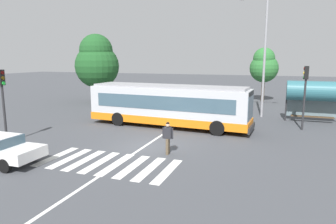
{
  "coord_description": "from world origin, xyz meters",
  "views": [
    {
      "loc": [
        6.67,
        -15.14,
        4.94
      ],
      "look_at": [
        -0.28,
        4.2,
        1.3
      ],
      "focal_mm": 32.15,
      "sensor_mm": 36.0,
      "label": 1
    }
  ],
  "objects_px": {
    "city_transit_bus": "(168,105)",
    "parked_car_white": "(176,101)",
    "traffic_light_far_corner": "(305,87)",
    "background_tree_right": "(264,66)",
    "traffic_light_near_corner": "(3,94)",
    "twin_arm_street_lamp": "(265,44)",
    "pedestrian_crossing_street": "(168,136)",
    "bus_stop_shelter": "(314,92)",
    "parked_car_red": "(204,102)",
    "parked_car_charcoal": "(230,103)",
    "background_tree_left": "(97,62)"
  },
  "relations": [
    {
      "from": "parked_car_white",
      "to": "background_tree_left",
      "type": "bearing_deg",
      "value": 171.76
    },
    {
      "from": "parked_car_red",
      "to": "bus_stop_shelter",
      "type": "height_order",
      "value": "bus_stop_shelter"
    },
    {
      "from": "traffic_light_far_corner",
      "to": "bus_stop_shelter",
      "type": "height_order",
      "value": "traffic_light_far_corner"
    },
    {
      "from": "parked_car_red",
      "to": "traffic_light_near_corner",
      "type": "height_order",
      "value": "traffic_light_near_corner"
    },
    {
      "from": "bus_stop_shelter",
      "to": "twin_arm_street_lamp",
      "type": "distance_m",
      "value": 5.45
    },
    {
      "from": "pedestrian_crossing_street",
      "to": "parked_car_red",
      "type": "bearing_deg",
      "value": 95.54
    },
    {
      "from": "bus_stop_shelter",
      "to": "twin_arm_street_lamp",
      "type": "xyz_separation_m",
      "value": [
        -3.86,
        1.02,
        3.72
      ]
    },
    {
      "from": "bus_stop_shelter",
      "to": "background_tree_right",
      "type": "distance_m",
      "value": 11.96
    },
    {
      "from": "parked_car_charcoal",
      "to": "traffic_light_far_corner",
      "type": "bearing_deg",
      "value": -46.57
    },
    {
      "from": "parked_car_red",
      "to": "bus_stop_shelter",
      "type": "bearing_deg",
      "value": -16.69
    },
    {
      "from": "city_transit_bus",
      "to": "traffic_light_far_corner",
      "type": "xyz_separation_m",
      "value": [
        9.26,
        2.17,
        1.42
      ]
    },
    {
      "from": "traffic_light_far_corner",
      "to": "background_tree_right",
      "type": "height_order",
      "value": "background_tree_right"
    },
    {
      "from": "traffic_light_near_corner",
      "to": "twin_arm_street_lamp",
      "type": "height_order",
      "value": "twin_arm_street_lamp"
    },
    {
      "from": "parked_car_red",
      "to": "bus_stop_shelter",
      "type": "relative_size",
      "value": 1.15
    },
    {
      "from": "parked_car_white",
      "to": "background_tree_right",
      "type": "bearing_deg",
      "value": 46.95
    },
    {
      "from": "city_transit_bus",
      "to": "background_tree_right",
      "type": "relative_size",
      "value": 1.96
    },
    {
      "from": "pedestrian_crossing_street",
      "to": "traffic_light_near_corner",
      "type": "distance_m",
      "value": 10.02
    },
    {
      "from": "bus_stop_shelter",
      "to": "background_tree_right",
      "type": "relative_size",
      "value": 0.65
    },
    {
      "from": "traffic_light_far_corner",
      "to": "bus_stop_shelter",
      "type": "bearing_deg",
      "value": 73.52
    },
    {
      "from": "city_transit_bus",
      "to": "traffic_light_near_corner",
      "type": "height_order",
      "value": "traffic_light_near_corner"
    },
    {
      "from": "traffic_light_near_corner",
      "to": "twin_arm_street_lamp",
      "type": "bearing_deg",
      "value": 44.63
    },
    {
      "from": "parked_car_white",
      "to": "parked_car_charcoal",
      "type": "xyz_separation_m",
      "value": [
        5.22,
        0.6,
        0.0
      ]
    },
    {
      "from": "city_transit_bus",
      "to": "traffic_light_near_corner",
      "type": "relative_size",
      "value": 2.81
    },
    {
      "from": "parked_car_charcoal",
      "to": "city_transit_bus",
      "type": "bearing_deg",
      "value": -111.09
    },
    {
      "from": "background_tree_left",
      "to": "parked_car_charcoal",
      "type": "bearing_deg",
      "value": -3.2
    },
    {
      "from": "pedestrian_crossing_street",
      "to": "traffic_light_far_corner",
      "type": "height_order",
      "value": "traffic_light_far_corner"
    },
    {
      "from": "city_transit_bus",
      "to": "twin_arm_street_lamp",
      "type": "height_order",
      "value": "twin_arm_street_lamp"
    },
    {
      "from": "background_tree_left",
      "to": "background_tree_right",
      "type": "height_order",
      "value": "background_tree_left"
    },
    {
      "from": "parked_car_white",
      "to": "bus_stop_shelter",
      "type": "bearing_deg",
      "value": -12.19
    },
    {
      "from": "traffic_light_far_corner",
      "to": "background_tree_right",
      "type": "distance_m",
      "value": 14.57
    },
    {
      "from": "pedestrian_crossing_street",
      "to": "twin_arm_street_lamp",
      "type": "bearing_deg",
      "value": 71.68
    },
    {
      "from": "parked_car_charcoal",
      "to": "twin_arm_street_lamp",
      "type": "distance_m",
      "value": 6.56
    },
    {
      "from": "pedestrian_crossing_street",
      "to": "background_tree_left",
      "type": "distance_m",
      "value": 21.32
    },
    {
      "from": "city_transit_bus",
      "to": "traffic_light_far_corner",
      "type": "relative_size",
      "value": 2.73
    },
    {
      "from": "pedestrian_crossing_street",
      "to": "twin_arm_street_lamp",
      "type": "height_order",
      "value": "twin_arm_street_lamp"
    },
    {
      "from": "parked_car_charcoal",
      "to": "bus_stop_shelter",
      "type": "relative_size",
      "value": 1.15
    },
    {
      "from": "pedestrian_crossing_street",
      "to": "parked_car_white",
      "type": "xyz_separation_m",
      "value": [
        -4.14,
        14.06,
        -0.2
      ]
    },
    {
      "from": "parked_car_red",
      "to": "parked_car_charcoal",
      "type": "height_order",
      "value": "same"
    },
    {
      "from": "twin_arm_street_lamp",
      "to": "traffic_light_near_corner",
      "type": "bearing_deg",
      "value": -135.37
    },
    {
      "from": "parked_car_charcoal",
      "to": "bus_stop_shelter",
      "type": "height_order",
      "value": "bus_stop_shelter"
    },
    {
      "from": "parked_car_red",
      "to": "traffic_light_near_corner",
      "type": "bearing_deg",
      "value": -118.38
    },
    {
      "from": "city_transit_bus",
      "to": "parked_car_white",
      "type": "relative_size",
      "value": 2.62
    },
    {
      "from": "pedestrian_crossing_street",
      "to": "background_tree_right",
      "type": "distance_m",
      "value": 23.01
    },
    {
      "from": "background_tree_right",
      "to": "parked_car_charcoal",
      "type": "bearing_deg",
      "value": -108.7
    },
    {
      "from": "traffic_light_far_corner",
      "to": "twin_arm_street_lamp",
      "type": "relative_size",
      "value": 0.44
    },
    {
      "from": "parked_car_charcoal",
      "to": "parked_car_red",
      "type": "bearing_deg",
      "value": -170.55
    },
    {
      "from": "parked_car_charcoal",
      "to": "traffic_light_far_corner",
      "type": "height_order",
      "value": "traffic_light_far_corner"
    },
    {
      "from": "city_transit_bus",
      "to": "parked_car_red",
      "type": "bearing_deg",
      "value": 84.23
    },
    {
      "from": "parked_car_white",
      "to": "traffic_light_near_corner",
      "type": "relative_size",
      "value": 1.07
    },
    {
      "from": "city_transit_bus",
      "to": "parked_car_charcoal",
      "type": "bearing_deg",
      "value": 68.91
    }
  ]
}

